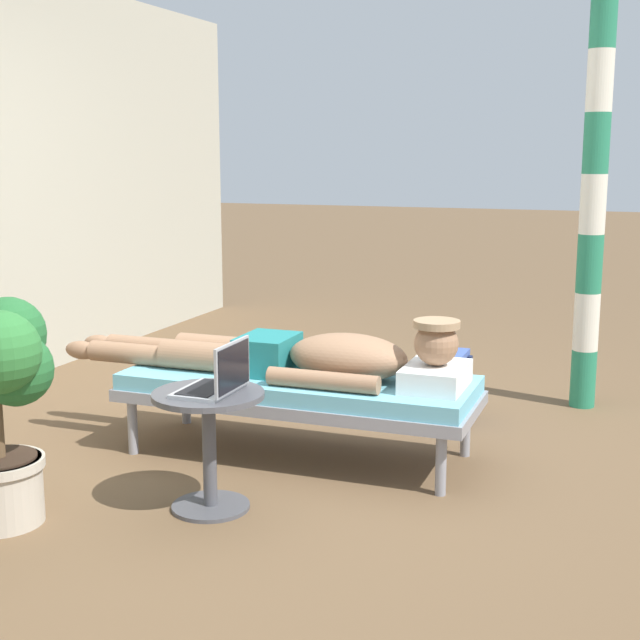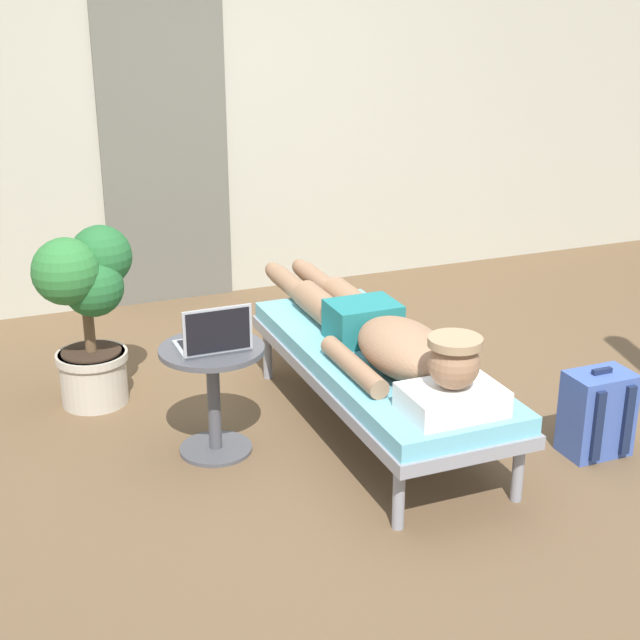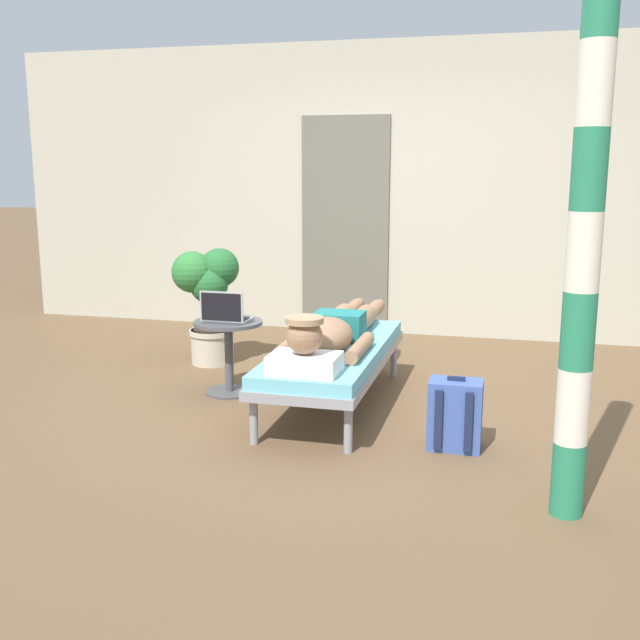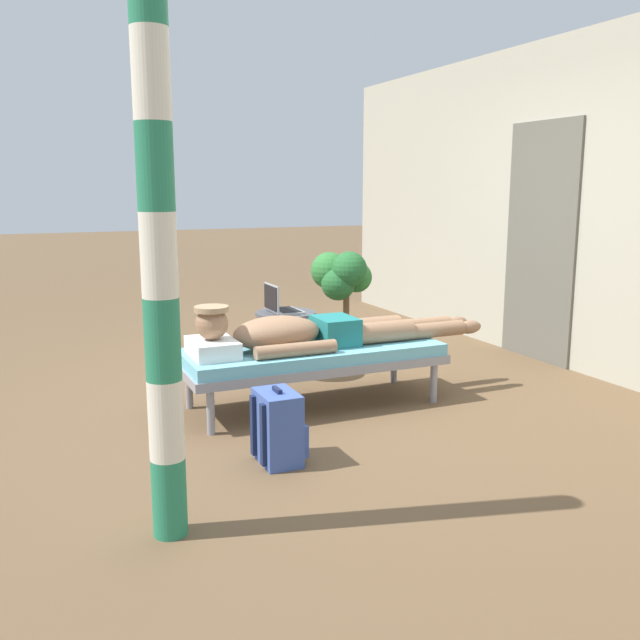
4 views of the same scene
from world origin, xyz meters
name	(u,v)px [view 3 (image 3 of 4)]	position (x,y,z in m)	size (l,w,h in m)	color
ground_plane	(338,402)	(0.00, 0.00, 0.00)	(40.00, 40.00, 0.00)	brown
house_wall_back	(394,191)	(-0.01, 2.34, 1.35)	(7.60, 0.20, 2.70)	#B2AD99
house_door_panel	(345,226)	(-0.46, 2.23, 1.02)	(0.84, 0.03, 2.04)	#625F54
lounge_chair	(333,356)	(-0.01, -0.09, 0.35)	(0.66, 1.80, 0.42)	gray
person_reclining	(332,332)	(-0.01, -0.12, 0.52)	(0.53, 2.17, 0.33)	white
side_table	(229,344)	(-0.79, 0.01, 0.36)	(0.48, 0.48, 0.52)	#4C4C51
laptop	(225,314)	(-0.79, -0.04, 0.58)	(0.31, 0.24, 0.23)	#A5A8AD
backpack	(455,415)	(0.84, -0.66, 0.20)	(0.30, 0.26, 0.42)	#3F59A5
potted_plant	(208,291)	(-1.24, 0.73, 0.60)	(0.51, 0.57, 0.94)	#BFB29E
porch_post	(584,252)	(1.41, -1.38, 1.22)	(0.15, 0.15, 2.45)	#267F59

